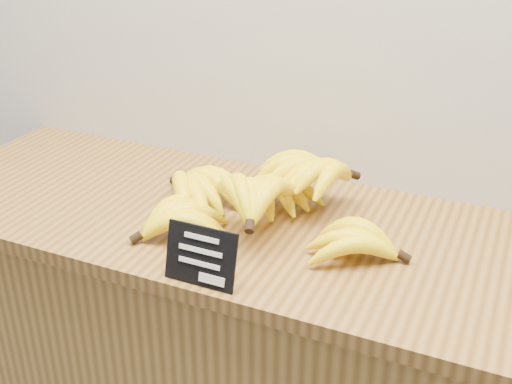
# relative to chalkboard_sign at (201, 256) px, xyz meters

# --- Properties ---
(counter_top) EXTENTS (1.56, 0.54, 0.03)m
(counter_top) POSITION_rel_chalkboard_sign_xyz_m (0.02, 0.24, -0.07)
(counter_top) COLOR olive
(counter_top) RESTS_ON counter
(chalkboard_sign) EXTENTS (0.13, 0.03, 0.10)m
(chalkboard_sign) POSITION_rel_chalkboard_sign_xyz_m (0.00, 0.00, 0.00)
(chalkboard_sign) COLOR black
(chalkboard_sign) RESTS_ON counter_top
(banana_pile) EXTENTS (0.54, 0.37, 0.12)m
(banana_pile) POSITION_rel_chalkboard_sign_xyz_m (0.01, 0.24, 0.00)
(banana_pile) COLOR #FFE80A
(banana_pile) RESTS_ON counter_top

